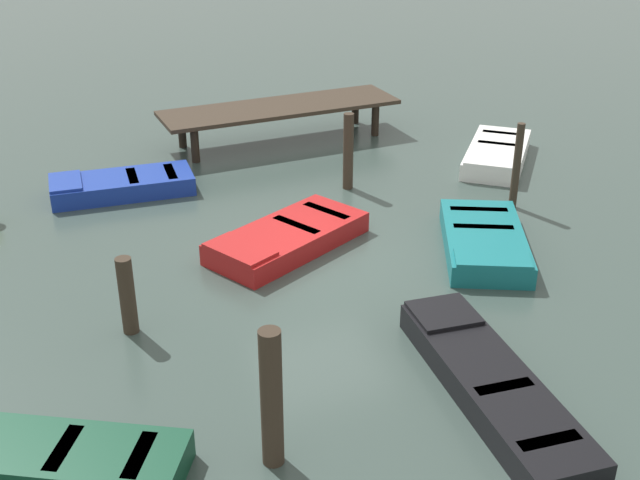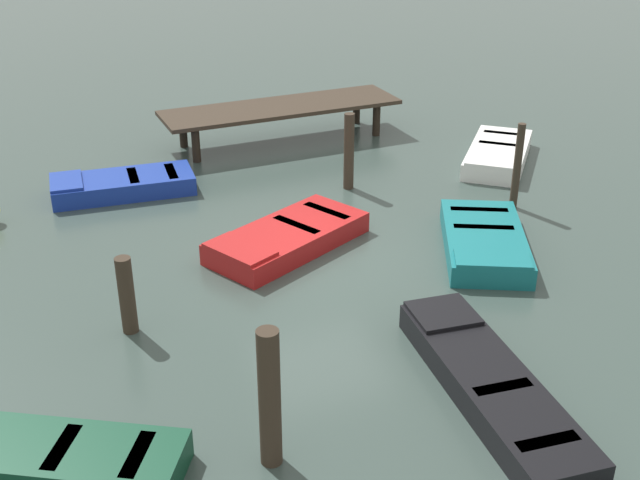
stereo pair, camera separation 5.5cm
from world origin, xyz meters
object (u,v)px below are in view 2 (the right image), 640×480
object	(u,v)px
mooring_piling_far_left	(349,152)
mooring_piling_near_right	(127,295)
dock_segment	(281,109)
rowboat_blue	(122,184)
rowboat_black	(490,383)
rowboat_dark_green	(41,456)
mooring_piling_mid_right	(517,167)
rowboat_teal	(484,241)
rowboat_white	(498,154)
mooring_piling_near_left	(270,399)
rowboat_red	(287,238)

from	to	relation	value
mooring_piling_far_left	mooring_piling_near_right	world-z (taller)	mooring_piling_far_left
dock_segment	rowboat_blue	distance (m)	4.90
mooring_piling_far_left	mooring_piling_near_right	size ratio (longest dim) A/B	1.33
rowboat_black	rowboat_dark_green	world-z (taller)	same
mooring_piling_near_right	mooring_piling_mid_right	world-z (taller)	mooring_piling_mid_right
rowboat_dark_green	mooring_piling_mid_right	size ratio (longest dim) A/B	1.92
rowboat_black	rowboat_teal	distance (m)	4.48
rowboat_white	mooring_piling_far_left	size ratio (longest dim) A/B	1.87
rowboat_teal	mooring_piling_mid_right	world-z (taller)	mooring_piling_mid_right
mooring_piling_near_right	rowboat_white	bearing A→B (deg)	26.46
rowboat_teal	mooring_piling_near_right	world-z (taller)	mooring_piling_near_right
rowboat_black	rowboat_blue	world-z (taller)	same
rowboat_black	mooring_piling_near_right	size ratio (longest dim) A/B	3.20
mooring_piling_near_right	mooring_piling_mid_right	xyz separation A→B (m)	(8.27, 2.19, 0.28)
mooring_piling_near_left	mooring_piling_near_right	world-z (taller)	mooring_piling_near_left
rowboat_blue	rowboat_black	bearing A→B (deg)	114.93
rowboat_teal	rowboat_white	size ratio (longest dim) A/B	1.02
rowboat_black	rowboat_dark_green	distance (m)	5.91
rowboat_white	mooring_piling_near_left	xyz separation A→B (m)	(-8.09, -8.25, 0.74)
mooring_piling_near_left	mooring_piling_near_right	size ratio (longest dim) A/B	1.48
rowboat_blue	rowboat_white	size ratio (longest dim) A/B	0.95
dock_segment	mooring_piling_mid_right	size ratio (longest dim) A/B	3.37
rowboat_white	rowboat_red	distance (m)	6.72
rowboat_blue	mooring_piling_far_left	distance (m)	5.03
rowboat_dark_green	mooring_piling_far_left	distance (m)	9.89
rowboat_dark_green	dock_segment	bearing A→B (deg)	-93.26
rowboat_teal	mooring_piling_near_left	size ratio (longest dim) A/B	1.73
rowboat_black	rowboat_teal	xyz separation A→B (m)	(2.17, 3.92, 0.00)
dock_segment	mooring_piling_far_left	bearing A→B (deg)	-86.97
rowboat_black	rowboat_red	world-z (taller)	same
mooring_piling_mid_right	mooring_piling_far_left	bearing A→B (deg)	143.36
dock_segment	rowboat_black	distance (m)	11.27
mooring_piling_near_right	mooring_piling_far_left	bearing A→B (deg)	39.05
rowboat_white	mooring_piling_near_left	size ratio (longest dim) A/B	1.69
rowboat_white	rowboat_red	size ratio (longest dim) A/B	0.93
rowboat_black	rowboat_dark_green	size ratio (longest dim) A/B	1.17
mooring_piling_near_left	dock_segment	bearing A→B (deg)	72.48
dock_segment	mooring_piling_near_right	distance (m)	9.31
rowboat_blue	rowboat_white	bearing A→B (deg)	174.67
dock_segment	rowboat_black	world-z (taller)	dock_segment
rowboat_blue	mooring_piling_far_left	xyz separation A→B (m)	(4.80, -1.36, 0.65)
mooring_piling_near_right	dock_segment	bearing A→B (deg)	58.26
rowboat_dark_green	mooring_piling_mid_right	bearing A→B (deg)	-125.43
dock_segment	mooring_piling_mid_right	bearing A→B (deg)	-63.98
dock_segment	mooring_piling_near_left	xyz separation A→B (m)	(-3.63, -11.51, 0.11)
rowboat_dark_green	rowboat_white	world-z (taller)	same
dock_segment	mooring_piling_far_left	distance (m)	3.59
rowboat_white	mooring_piling_far_left	distance (m)	4.05
rowboat_dark_green	rowboat_white	size ratio (longest dim) A/B	1.09
rowboat_teal	rowboat_blue	size ratio (longest dim) A/B	1.08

